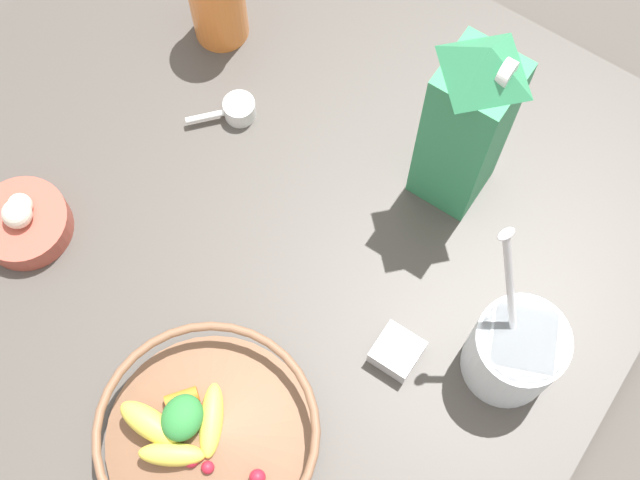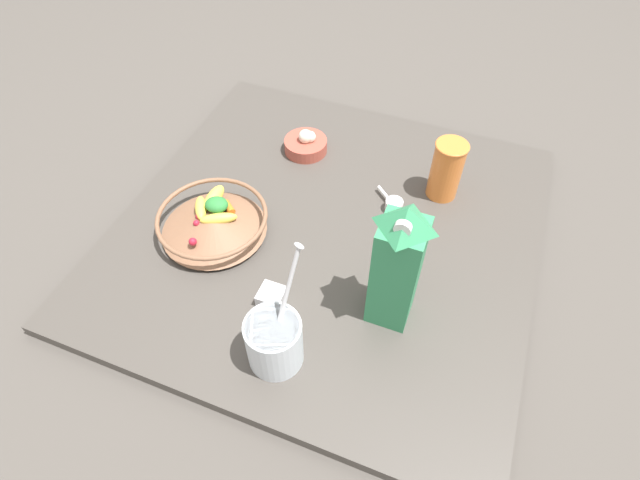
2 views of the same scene
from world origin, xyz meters
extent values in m
plane|color=#4C4742|center=(0.00, 0.00, 0.00)|extent=(6.00, 6.00, 0.00)
cube|color=#47423D|center=(0.00, 0.00, 0.02)|extent=(0.92, 0.92, 0.03)
cylinder|color=brown|center=(-0.23, -0.11, 0.04)|extent=(0.13, 0.13, 0.01)
cone|color=brown|center=(-0.23, -0.11, 0.06)|extent=(0.24, 0.24, 0.04)
torus|color=brown|center=(-0.23, -0.11, 0.08)|extent=(0.25, 0.25, 0.01)
ellipsoid|color=#EFD64C|center=(-0.22, -0.10, 0.08)|extent=(0.08, 0.06, 0.03)
ellipsoid|color=#EFD64C|center=(-0.26, -0.05, 0.08)|extent=(0.03, 0.08, 0.03)
ellipsoid|color=#EFD64C|center=(-0.27, -0.09, 0.08)|extent=(0.06, 0.08, 0.03)
cylinder|color=orange|center=(-0.21, -0.06, 0.07)|extent=(0.04, 0.04, 0.02)
sphere|color=red|center=(-0.23, -0.10, 0.07)|extent=(0.02, 0.02, 0.02)
sphere|color=red|center=(-0.21, -0.09, 0.07)|extent=(0.01, 0.01, 0.01)
sphere|color=red|center=(-0.26, -0.13, 0.07)|extent=(0.01, 0.01, 0.01)
sphere|color=red|center=(-0.24, -0.18, 0.07)|extent=(0.02, 0.02, 0.02)
sphere|color=red|center=(-0.26, -0.11, 0.07)|extent=(0.02, 0.02, 0.02)
ellipsoid|color=#2D7F38|center=(-0.23, -0.08, 0.09)|extent=(0.06, 0.05, 0.03)
cube|color=#338C59|center=(0.19, -0.17, 0.16)|extent=(0.08, 0.08, 0.25)
pyramid|color=#338C59|center=(0.19, -0.17, 0.30)|extent=(0.08, 0.08, 0.04)
cylinder|color=white|center=(0.19, -0.19, 0.30)|extent=(0.03, 0.01, 0.03)
cylinder|color=silver|center=(0.03, -0.34, 0.09)|extent=(0.10, 0.10, 0.11)
cylinder|color=white|center=(0.03, -0.34, 0.13)|extent=(0.09, 0.09, 0.02)
cylinder|color=silver|center=(0.04, -0.30, 0.19)|extent=(0.04, 0.08, 0.20)
ellipsoid|color=silver|center=(0.05, -0.27, 0.29)|extent=(0.02, 0.02, 0.01)
cube|color=silver|center=(-0.03, -0.23, 0.04)|extent=(0.05, 0.05, 0.03)
cube|color=brown|center=(-0.03, -0.23, 0.04)|extent=(0.04, 0.04, 0.02)
cylinder|color=white|center=(0.13, 0.11, 0.04)|extent=(0.04, 0.04, 0.03)
cylinder|color=white|center=(0.09, 0.14, 0.04)|extent=(0.04, 0.04, 0.01)
cylinder|color=#B24C3D|center=(-0.15, 0.23, 0.05)|extent=(0.11, 0.11, 0.03)
sphere|color=silver|center=(-0.14, 0.24, 0.07)|extent=(0.03, 0.03, 0.03)
sphere|color=silver|center=(-0.15, 0.23, 0.08)|extent=(0.04, 0.04, 0.04)
camera|label=1|loc=(-0.29, -0.29, 1.04)|focal=50.00mm
camera|label=2|loc=(0.26, -0.71, 0.88)|focal=28.00mm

